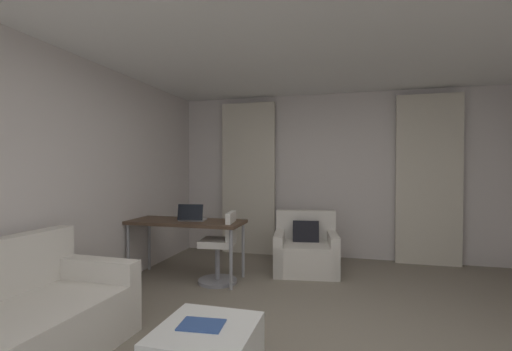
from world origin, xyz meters
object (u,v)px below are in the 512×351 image
object	(u,v)px
armchair	(306,251)
laptop	(192,217)
desk_chair	(221,251)
magazine_open	(202,325)
desk	(186,225)

from	to	relation	value
armchair	laptop	xyz separation A→B (m)	(-1.36, -0.72, 0.52)
desk_chair	magazine_open	xyz separation A→B (m)	(0.62, -2.00, 0.02)
armchair	desk	bearing A→B (deg)	-153.40
armchair	desk_chair	xyz separation A→B (m)	(-0.96, -0.76, 0.12)
desk_chair	desk	bearing A→B (deg)	175.31
desk	laptop	size ratio (longest dim) A/B	4.17
desk_chair	magazine_open	size ratio (longest dim) A/B	2.96
desk_chair	magazine_open	world-z (taller)	desk_chair
desk	magazine_open	distance (m)	2.34
armchair	laptop	size ratio (longest dim) A/B	2.65
armchair	magazine_open	xyz separation A→B (m)	(-0.34, -2.76, 0.14)
desk_chair	armchair	bearing A→B (deg)	38.46
desk	laptop	world-z (taller)	laptop
armchair	desk_chair	world-z (taller)	desk_chair
desk	laptop	bearing A→B (deg)	-0.64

